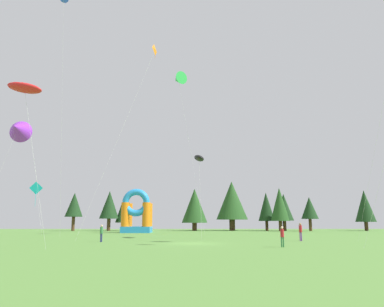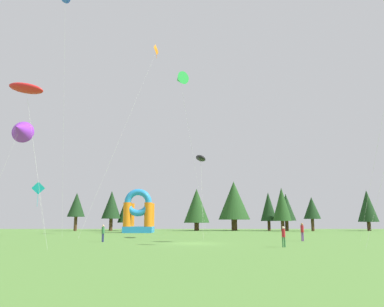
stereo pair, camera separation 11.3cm
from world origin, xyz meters
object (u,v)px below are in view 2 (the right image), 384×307
(kite_purple_delta, at_px, (18,129))
(person_near_camera, at_px, (101,232))
(kite_orange_diamond, at_px, (155,52))
(kite_red_parafoil, at_px, (24,88))
(person_left_edge, at_px, (282,235))
(kite_black_parafoil, at_px, (199,158))
(person_midfield, at_px, (300,230))
(kite_green_delta, at_px, (179,79))
(kite_cyan_diamond, at_px, (37,189))
(inflatable_orange_dome, at_px, (137,216))

(kite_purple_delta, bearing_deg, person_near_camera, -9.64)
(kite_purple_delta, distance_m, person_near_camera, 14.10)
(kite_orange_diamond, height_order, kite_red_parafoil, kite_orange_diamond)
(kite_orange_diamond, distance_m, person_near_camera, 22.61)
(kite_purple_delta, height_order, person_near_camera, kite_purple_delta)
(person_near_camera, xyz_separation_m, person_left_edge, (15.32, -7.14, -0.03))
(kite_black_parafoil, xyz_separation_m, person_near_camera, (-9.41, -7.04, -8.21))
(kite_black_parafoil, xyz_separation_m, kite_orange_diamond, (-5.31, -0.56, 13.06))
(kite_purple_delta, distance_m, kite_red_parafoil, 11.53)
(person_midfield, bearing_deg, kite_orange_diamond, -43.73)
(kite_black_parafoil, xyz_separation_m, kite_green_delta, (-2.81, 10.85, 14.00))
(kite_red_parafoil, bearing_deg, kite_black_parafoil, 48.88)
(person_near_camera, relative_size, person_midfield, 0.91)
(kite_black_parafoil, bearing_deg, person_midfield, -29.34)
(kite_green_delta, relative_size, person_near_camera, 15.15)
(kite_cyan_diamond, height_order, kite_green_delta, kite_green_delta)
(kite_green_delta, bearing_deg, kite_cyan_diamond, -169.52)
(person_left_edge, height_order, inflatable_orange_dome, inflatable_orange_dome)
(kite_red_parafoil, relative_size, inflatable_orange_dome, 1.76)
(kite_cyan_diamond, distance_m, person_left_edge, 35.42)
(person_near_camera, bearing_deg, kite_black_parafoil, -31.56)
(kite_red_parafoil, relative_size, person_left_edge, 8.23)
(kite_red_parafoil, xyz_separation_m, person_midfield, (23.59, 10.22, -10.92))
(kite_purple_delta, bearing_deg, kite_black_parafoil, 16.09)
(kite_red_parafoil, xyz_separation_m, person_near_camera, (4.34, 8.71, -11.01))
(kite_cyan_diamond, bearing_deg, person_midfield, -22.21)
(kite_orange_diamond, relative_size, person_midfield, 13.10)
(kite_purple_delta, height_order, kite_orange_diamond, kite_orange_diamond)
(kite_purple_delta, height_order, kite_green_delta, kite_green_delta)
(kite_purple_delta, relative_size, person_near_camera, 7.83)
(kite_cyan_diamond, bearing_deg, kite_purple_delta, -77.44)
(kite_cyan_diamond, relative_size, person_near_camera, 4.30)
(kite_cyan_diamond, xyz_separation_m, kite_red_parafoil, (7.96, -23.10, 5.75))
(kite_cyan_diamond, bearing_deg, kite_black_parafoil, -18.70)
(kite_green_delta, distance_m, person_near_camera, 29.27)
(person_midfield, bearing_deg, kite_cyan_diamond, -47.77)
(kite_cyan_diamond, distance_m, inflatable_orange_dome, 18.12)
(kite_red_parafoil, bearing_deg, person_midfield, 23.42)
(person_left_edge, bearing_deg, kite_green_delta, 102.01)
(kite_purple_delta, height_order, person_midfield, kite_purple_delta)
(kite_purple_delta, relative_size, person_left_edge, 8.08)
(person_near_camera, bearing_deg, kite_orange_diamond, -10.71)
(person_midfield, bearing_deg, inflatable_orange_dome, -78.52)
(kite_orange_diamond, distance_m, person_left_edge, 27.66)
(kite_purple_delta, distance_m, kite_green_delta, 25.76)
(kite_purple_delta, relative_size, person_midfield, 7.13)
(kite_green_delta, bearing_deg, inflatable_orange_dome, 125.95)
(person_near_camera, xyz_separation_m, inflatable_orange_dome, (-0.58, 27.79, 1.85))
(person_near_camera, distance_m, inflatable_orange_dome, 27.86)
(kite_purple_delta, distance_m, person_midfield, 30.48)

